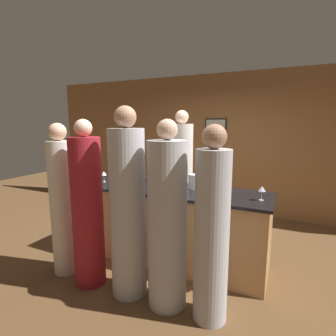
% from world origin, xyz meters
% --- Properties ---
extents(ground_plane, '(14.00, 14.00, 0.00)m').
position_xyz_m(ground_plane, '(0.00, 0.00, 0.00)').
color(ground_plane, brown).
extents(back_wall, '(8.00, 0.08, 2.80)m').
position_xyz_m(back_wall, '(-0.00, 2.30, 1.40)').
color(back_wall, olive).
rests_on(back_wall, ground_plane).
extents(bar_counter, '(2.58, 0.79, 0.98)m').
position_xyz_m(bar_counter, '(0.00, 0.00, 0.49)').
color(bar_counter, '#B27F4C').
rests_on(bar_counter, ground_plane).
extents(bartender, '(0.36, 0.36, 2.02)m').
position_xyz_m(bartender, '(-0.16, 0.81, 0.95)').
color(bartender, silver).
rests_on(bartender, ground_plane).
extents(guest_0, '(0.37, 0.37, 1.99)m').
position_xyz_m(guest_0, '(-0.09, -0.83, 0.93)').
color(guest_0, '#B2B2B7').
rests_on(guest_0, ground_plane).
extents(guest_1, '(0.32, 0.32, 1.82)m').
position_xyz_m(guest_1, '(0.81, -0.84, 0.85)').
color(guest_1, '#B2B2B7').
rests_on(guest_1, ground_plane).
extents(guest_2, '(0.34, 0.34, 1.87)m').
position_xyz_m(guest_2, '(-0.60, -0.86, 0.87)').
color(guest_2, maroon).
rests_on(guest_2, ground_plane).
extents(guest_3, '(0.38, 0.38, 1.86)m').
position_xyz_m(guest_3, '(0.36, -0.82, 0.86)').
color(guest_3, '#B2B2B7').
rests_on(guest_3, ground_plane).
extents(guest_4, '(0.29, 0.29, 1.83)m').
position_xyz_m(guest_4, '(-1.04, -0.82, 0.87)').
color(guest_4, silver).
rests_on(guest_4, ground_plane).
extents(wine_bottle_0, '(0.08, 0.08, 0.30)m').
position_xyz_m(wine_bottle_0, '(-0.43, 0.25, 1.10)').
color(wine_bottle_0, black).
rests_on(wine_bottle_0, bar_counter).
extents(wine_bottle_1, '(0.07, 0.07, 0.31)m').
position_xyz_m(wine_bottle_1, '(0.78, -0.20, 1.10)').
color(wine_bottle_1, black).
rests_on(wine_bottle_1, bar_counter).
extents(wine_bottle_2, '(0.07, 0.07, 0.29)m').
position_xyz_m(wine_bottle_2, '(-0.50, -0.30, 1.10)').
color(wine_bottle_2, black).
rests_on(wine_bottle_2, bar_counter).
extents(ice_bucket, '(0.15, 0.15, 0.19)m').
position_xyz_m(ice_bucket, '(0.30, 0.12, 1.08)').
color(ice_bucket, silver).
rests_on(ice_bucket, bar_counter).
extents(wine_glass_0, '(0.07, 0.07, 0.15)m').
position_xyz_m(wine_glass_0, '(-0.00, -0.11, 1.10)').
color(wine_glass_0, silver).
rests_on(wine_glass_0, bar_counter).
extents(wine_glass_1, '(0.08, 0.08, 0.16)m').
position_xyz_m(wine_glass_1, '(1.15, -0.06, 1.11)').
color(wine_glass_1, silver).
rests_on(wine_glass_1, bar_counter).
extents(wine_glass_2, '(0.07, 0.07, 0.16)m').
position_xyz_m(wine_glass_2, '(-1.08, -0.33, 1.11)').
color(wine_glass_2, silver).
rests_on(wine_glass_2, bar_counter).
extents(wine_glass_3, '(0.08, 0.08, 0.16)m').
position_xyz_m(wine_glass_3, '(-0.98, -0.32, 1.10)').
color(wine_glass_3, silver).
rests_on(wine_glass_3, bar_counter).
extents(wine_glass_4, '(0.08, 0.08, 0.16)m').
position_xyz_m(wine_glass_4, '(-0.26, -0.30, 1.11)').
color(wine_glass_4, silver).
rests_on(wine_glass_4, bar_counter).
extents(wine_glass_5, '(0.06, 0.06, 0.14)m').
position_xyz_m(wine_glass_5, '(0.20, -0.11, 1.09)').
color(wine_glass_5, silver).
rests_on(wine_glass_5, bar_counter).
extents(wine_glass_6, '(0.08, 0.08, 0.16)m').
position_xyz_m(wine_glass_6, '(-1.01, -0.06, 1.11)').
color(wine_glass_6, silver).
rests_on(wine_glass_6, bar_counter).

